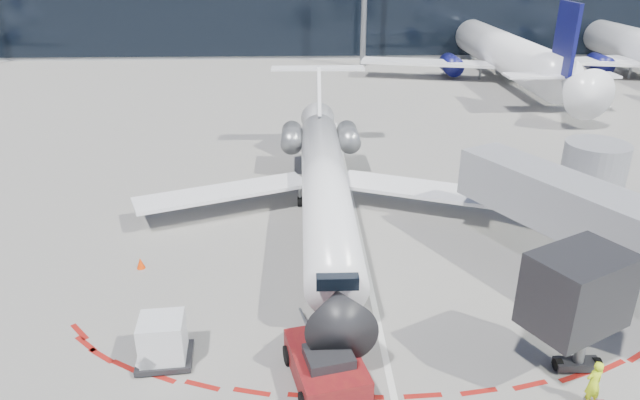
{
  "coord_description": "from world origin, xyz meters",
  "views": [
    {
      "loc": [
        -2.99,
        -25.74,
        13.78
      ],
      "look_at": [
        -2.12,
        -0.39,
        2.59
      ],
      "focal_mm": 32.0,
      "sensor_mm": 36.0,
      "label": 1
    }
  ],
  "objects_px": {
    "regional_jet": "(324,179)",
    "uld_container": "(163,341)",
    "pushback_tug": "(326,365)",
    "ramp_worker": "(594,383)"
  },
  "relations": [
    {
      "from": "regional_jet",
      "to": "uld_container",
      "type": "relative_size",
      "value": 12.47
    },
    {
      "from": "pushback_tug",
      "to": "regional_jet",
      "type": "bearing_deg",
      "value": 74.61
    },
    {
      "from": "regional_jet",
      "to": "pushback_tug",
      "type": "distance_m",
      "value": 13.65
    },
    {
      "from": "regional_jet",
      "to": "uld_container",
      "type": "height_order",
      "value": "regional_jet"
    },
    {
      "from": "regional_jet",
      "to": "uld_container",
      "type": "xyz_separation_m",
      "value": [
        -6.31,
        -12.37,
        -1.28
      ]
    },
    {
      "from": "pushback_tug",
      "to": "uld_container",
      "type": "height_order",
      "value": "uld_container"
    },
    {
      "from": "pushback_tug",
      "to": "uld_container",
      "type": "xyz_separation_m",
      "value": [
        -5.81,
        1.19,
        0.26
      ]
    },
    {
      "from": "pushback_tug",
      "to": "uld_container",
      "type": "bearing_deg",
      "value": 155.15
    },
    {
      "from": "uld_container",
      "to": "pushback_tug",
      "type": "bearing_deg",
      "value": -16.77
    },
    {
      "from": "pushback_tug",
      "to": "ramp_worker",
      "type": "bearing_deg",
      "value": -22.47
    }
  ]
}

